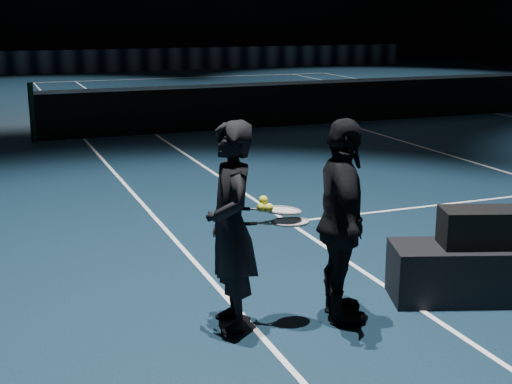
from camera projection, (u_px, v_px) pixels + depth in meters
floor at (343, 123)px, 15.38m from camera, size 36.00×36.00×0.00m
court_lines at (343, 123)px, 15.38m from camera, size 10.98×23.78×0.01m
net_post_left at (32, 113)px, 12.99m from camera, size 0.10×0.10×1.10m
net_mesh at (343, 103)px, 15.27m from camera, size 12.80×0.02×0.86m
net_tape at (344, 81)px, 15.15m from camera, size 12.80×0.03×0.07m
sponsor_backdrop at (165, 59)px, 29.27m from camera, size 22.00×0.15×0.90m
player_bench at (485, 272)px, 5.94m from camera, size 1.64×1.01×0.47m
racket_bag at (488, 227)px, 5.84m from camera, size 0.84×0.57×0.31m
bag_signature at (502, 233)px, 5.69m from camera, size 0.34×0.12×0.10m
player_a at (231, 227)px, 5.28m from camera, size 0.43×0.61×1.58m
player_b at (342, 222)px, 5.40m from camera, size 0.63×1.00×1.58m
racket_lower at (290, 222)px, 5.34m from camera, size 0.71×0.36×0.03m
racket_upper at (283, 210)px, 5.35m from camera, size 0.70×0.32×0.10m
tennis_balls at (265, 205)px, 5.28m from camera, size 0.12×0.10×0.12m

